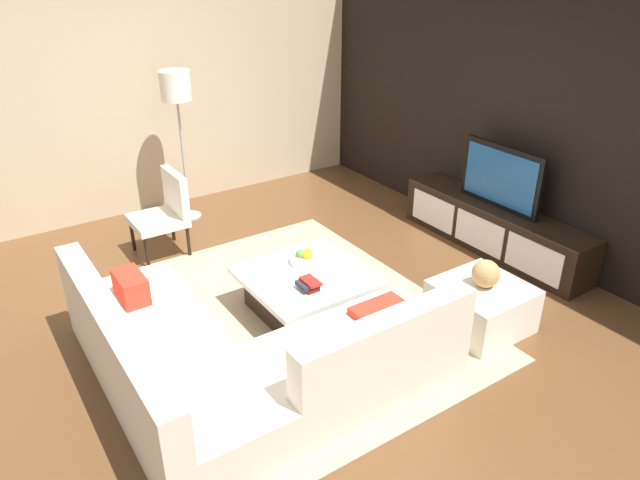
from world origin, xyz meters
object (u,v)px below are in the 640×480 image
object	(u,v)px
media_console	(494,228)
television	(501,177)
decorative_ball	(486,274)
book_stack	(309,284)
accent_chair_near	(166,209)
ottoman	(481,306)
floor_lamp	(176,94)
sectional_couch	(237,360)
coffee_table	(307,292)
fruit_bowl	(305,258)

from	to	relation	value
media_console	television	world-z (taller)	television
decorative_ball	book_stack	world-z (taller)	decorative_ball
accent_chair_near	book_stack	world-z (taller)	accent_chair_near
ottoman	media_console	bearing A→B (deg)	127.47
television	floor_lamp	bearing A→B (deg)	-137.71
sectional_couch	accent_chair_near	size ratio (longest dim) A/B	2.67
floor_lamp	accent_chair_near	bearing A→B (deg)	-35.88
coffee_table	accent_chair_near	distance (m)	1.92
coffee_table	ottoman	bearing A→B (deg)	47.14
ottoman	coffee_table	bearing A→B (deg)	-132.86
ottoman	book_stack	distance (m)	1.48
media_console	book_stack	world-z (taller)	media_console
sectional_couch	floor_lamp	xyz separation A→B (m)	(-3.11, 0.91, 1.20)
television	ottoman	size ratio (longest dim) A/B	1.40
television	media_console	bearing A→B (deg)	-90.00
coffee_table	decorative_ball	bearing A→B (deg)	47.14
television	fruit_bowl	world-z (taller)	television
decorative_ball	book_stack	bearing A→B (deg)	-123.32
media_console	floor_lamp	xyz separation A→B (m)	(-2.61, -2.37, 1.23)
ottoman	decorative_ball	distance (m)	0.32
media_console	accent_chair_near	distance (m)	3.46
media_console	book_stack	size ratio (longest dim) A/B	11.20
floor_lamp	decorative_ball	world-z (taller)	floor_lamp
media_console	coffee_table	size ratio (longest dim) A/B	2.12
sectional_couch	accent_chair_near	xyz separation A→B (m)	(-2.40, 0.40, 0.21)
coffee_table	decorative_ball	xyz separation A→B (m)	(1.02, 1.10, 0.32)
floor_lamp	decorative_ball	size ratio (longest dim) A/B	7.37
fruit_bowl	book_stack	world-z (taller)	fruit_bowl
floor_lamp	television	bearing A→B (deg)	42.29
media_console	decorative_ball	bearing A→B (deg)	-52.53
sectional_couch	book_stack	size ratio (longest dim) A/B	11.62
media_console	sectional_couch	world-z (taller)	sectional_couch
coffee_table	floor_lamp	world-z (taller)	floor_lamp
media_console	ottoman	world-z (taller)	media_console
media_console	fruit_bowl	size ratio (longest dim) A/B	7.98
decorative_ball	fruit_bowl	bearing A→B (deg)	-140.17
accent_chair_near	decorative_ball	world-z (taller)	accent_chair_near
media_console	sectional_couch	size ratio (longest dim) A/B	0.96
sectional_couch	fruit_bowl	distance (m)	1.34
decorative_ball	coffee_table	bearing A→B (deg)	-132.86
coffee_table	book_stack	world-z (taller)	book_stack
floor_lamp	fruit_bowl	size ratio (longest dim) A/B	6.19
media_console	decorative_ball	distance (m)	1.53
decorative_ball	television	bearing A→B (deg)	127.46
coffee_table	decorative_ball	world-z (taller)	decorative_ball
media_console	fruit_bowl	world-z (taller)	fruit_bowl
sectional_couch	book_stack	distance (m)	0.96
fruit_bowl	television	bearing A→B (deg)	82.75
coffee_table	media_console	bearing A→B (deg)	87.51
sectional_couch	coffee_table	size ratio (longest dim) A/B	2.21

